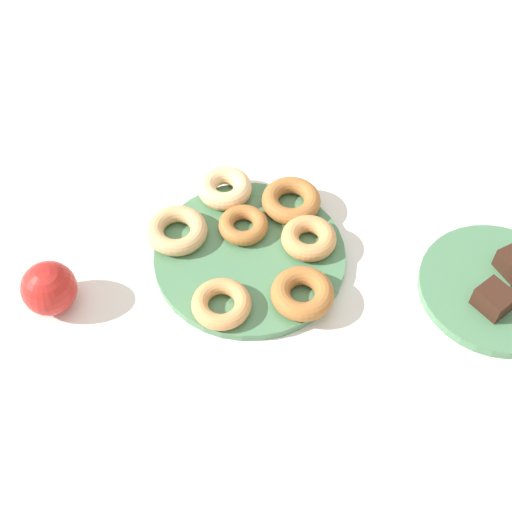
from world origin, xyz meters
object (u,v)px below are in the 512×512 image
at_px(donut_2, 302,293).
at_px(cake_plate, 497,288).
at_px(donut_3, 243,225).
at_px(donut_6, 291,201).
at_px(brownie_far, 494,299).
at_px(donut_plate, 250,256).
at_px(apple, 49,288).
at_px(donut_0, 309,238).
at_px(donut_1, 221,304).
at_px(donut_5, 226,188).
at_px(donut_4, 177,231).

xyz_separation_m(donut_2, cake_plate, (-0.28, 0.07, -0.02)).
relative_size(donut_3, donut_6, 0.82).
relative_size(donut_6, brownie_far, 1.98).
relative_size(donut_plate, donut_2, 3.18).
bearing_deg(apple, donut_3, -173.75).
relative_size(donut_0, apple, 1.07).
height_order(donut_1, donut_5, donut_5).
bearing_deg(donut_0, donut_4, -23.01).
height_order(donut_5, cake_plate, donut_5).
height_order(donut_3, donut_4, donut_4).
distance_m(donut_0, donut_4, 0.20).
bearing_deg(donut_0, donut_2, 63.60).
bearing_deg(donut_1, donut_2, 169.41).
bearing_deg(donut_6, donut_2, 74.73).
distance_m(donut_0, apple, 0.38).
xyz_separation_m(donut_4, donut_5, (-0.10, -0.06, 0.00)).
height_order(donut_4, apple, apple).
xyz_separation_m(donut_plate, brownie_far, (-0.30, 0.20, 0.03)).
relative_size(donut_4, cake_plate, 0.41).
height_order(donut_plate, donut_0, donut_0).
bearing_deg(donut_5, donut_6, 147.21).
distance_m(donut_4, donut_5, 0.11).
relative_size(donut_1, donut_4, 0.91).
distance_m(donut_5, donut_6, 0.11).
bearing_deg(donut_5, cake_plate, 137.20).
xyz_separation_m(donut_4, apple, (0.20, 0.05, 0.01)).
distance_m(donut_plate, donut_2, 0.11).
relative_size(donut_2, brownie_far, 1.93).
xyz_separation_m(donut_plate, donut_4, (0.09, -0.07, 0.02)).
bearing_deg(donut_2, donut_4, -50.65).
bearing_deg(donut_3, donut_5, -87.94).
bearing_deg(donut_1, donut_0, -156.25).
distance_m(donut_0, donut_2, 0.10).
height_order(donut_6, cake_plate, donut_6).
bearing_deg(cake_plate, donut_plate, -27.99).
bearing_deg(cake_plate, apple, -16.71).
xyz_separation_m(donut_3, apple, (0.30, 0.03, 0.01)).
bearing_deg(donut_3, apple, 6.25).
distance_m(donut_plate, donut_1, 0.11).
height_order(donut_plate, donut_2, donut_2).
bearing_deg(donut_0, cake_plate, 145.51).
bearing_deg(apple, donut_0, 176.31).
relative_size(donut_3, apple, 0.97).
distance_m(donut_3, brownie_far, 0.38).
bearing_deg(apple, donut_6, -171.86).
xyz_separation_m(donut_0, apple, (0.38, -0.02, 0.01)).
distance_m(donut_1, cake_plate, 0.40).
bearing_deg(donut_3, brownie_far, 139.67).
height_order(donut_2, brownie_far, brownie_far).
bearing_deg(apple, donut_2, 161.07).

